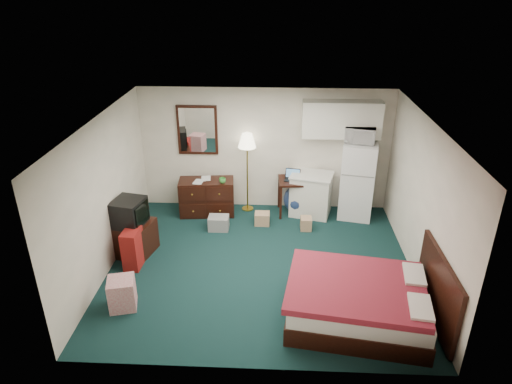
# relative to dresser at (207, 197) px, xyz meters

# --- Properties ---
(floor) EXTENTS (5.00, 4.50, 0.01)m
(floor) POSITION_rel_dresser_xyz_m (1.16, -1.82, -0.37)
(floor) COLOR black
(floor) RESTS_ON ground
(ceiling) EXTENTS (5.00, 4.50, 0.01)m
(ceiling) POSITION_rel_dresser_xyz_m (1.16, -1.82, 2.13)
(ceiling) COLOR beige
(ceiling) RESTS_ON walls
(walls) EXTENTS (5.01, 4.51, 2.50)m
(walls) POSITION_rel_dresser_xyz_m (1.16, -1.82, 0.88)
(walls) COLOR beige
(walls) RESTS_ON floor
(mirror) EXTENTS (0.80, 0.06, 1.00)m
(mirror) POSITION_rel_dresser_xyz_m (-0.19, 0.40, 1.28)
(mirror) COLOR white
(mirror) RESTS_ON walls
(upper_cabinets) EXTENTS (1.50, 0.35, 0.70)m
(upper_cabinets) POSITION_rel_dresser_xyz_m (2.61, 0.26, 1.58)
(upper_cabinets) COLOR silver
(upper_cabinets) RESTS_ON walls
(headboard) EXTENTS (0.06, 1.56, 1.00)m
(headboard) POSITION_rel_dresser_xyz_m (3.62, -3.10, 0.18)
(headboard) COLOR black
(headboard) RESTS_ON walls
(dresser) EXTENTS (1.13, 0.59, 0.74)m
(dresser) POSITION_rel_dresser_xyz_m (0.00, 0.00, 0.00)
(dresser) COLOR black
(dresser) RESTS_ON floor
(floor_lamp) EXTENTS (0.45, 0.45, 1.64)m
(floor_lamp) POSITION_rel_dresser_xyz_m (0.81, 0.23, 0.45)
(floor_lamp) COLOR #B6942E
(floor_lamp) RESTS_ON floor
(desk) EXTENTS (0.62, 0.62, 0.74)m
(desk) POSITION_rel_dresser_xyz_m (1.74, 0.11, -0.00)
(desk) COLOR black
(desk) RESTS_ON floor
(exercise_ball) EXTENTS (0.70, 0.70, 0.58)m
(exercise_ball) POSITION_rel_dresser_xyz_m (1.84, 0.14, -0.08)
(exercise_ball) COLOR navy
(exercise_ball) RESTS_ON floor
(kitchen_counter) EXTENTS (0.89, 0.76, 0.84)m
(kitchen_counter) POSITION_rel_dresser_xyz_m (2.10, 0.09, 0.05)
(kitchen_counter) COLOR silver
(kitchen_counter) RESTS_ON floor
(fridge) EXTENTS (0.75, 0.75, 1.55)m
(fridge) POSITION_rel_dresser_xyz_m (3.00, 0.06, 0.40)
(fridge) COLOR white
(fridge) RESTS_ON floor
(bed) EXTENTS (2.07, 1.72, 0.60)m
(bed) POSITION_rel_dresser_xyz_m (2.56, -3.10, -0.07)
(bed) COLOR maroon
(bed) RESTS_ON floor
(tv_stand) EXTENTS (0.72, 0.76, 0.58)m
(tv_stand) POSITION_rel_dresser_xyz_m (-1.04, -1.52, -0.08)
(tv_stand) COLOR black
(tv_stand) RESTS_ON floor
(suitcase) EXTENTS (0.28, 0.43, 0.67)m
(suitcase) POSITION_rel_dresser_xyz_m (-0.95, -1.93, -0.03)
(suitcase) COLOR maroon
(suitcase) RESTS_ON floor
(retail_box) EXTENTS (0.46, 0.46, 0.47)m
(retail_box) POSITION_rel_dresser_xyz_m (-0.81, -2.98, -0.13)
(retail_box) COLOR silver
(retail_box) RESTS_ON floor
(file_bin) EXTENTS (0.38, 0.29, 0.27)m
(file_bin) POSITION_rel_dresser_xyz_m (0.31, -0.64, -0.24)
(file_bin) COLOR gray
(file_bin) RESTS_ON floor
(cardboard_box_a) EXTENTS (0.29, 0.24, 0.24)m
(cardboard_box_a) POSITION_rel_dresser_xyz_m (1.14, -0.40, -0.25)
(cardboard_box_a) COLOR #946D54
(cardboard_box_a) RESTS_ON floor
(cardboard_box_b) EXTENTS (0.21, 0.25, 0.24)m
(cardboard_box_b) POSITION_rel_dresser_xyz_m (1.98, -0.56, -0.25)
(cardboard_box_b) COLOR #946D54
(cardboard_box_b) RESTS_ON floor
(laptop) EXTENTS (0.34, 0.29, 0.20)m
(laptop) POSITION_rel_dresser_xyz_m (1.71, 0.08, 0.47)
(laptop) COLOR black
(laptop) RESTS_ON desk
(crt_tv) EXTENTS (0.60, 0.63, 0.46)m
(crt_tv) POSITION_rel_dresser_xyz_m (-1.07, -1.56, 0.44)
(crt_tv) COLOR black
(crt_tv) RESTS_ON tv_stand
(microwave) EXTENTS (0.61, 0.42, 0.38)m
(microwave) POSITION_rel_dresser_xyz_m (2.96, 0.11, 1.37)
(microwave) COLOR white
(microwave) RESTS_ON fridge
(book_a) EXTENTS (0.18, 0.05, 0.24)m
(book_a) POSITION_rel_dresser_xyz_m (-0.22, -0.09, 0.49)
(book_a) COLOR #946D54
(book_a) RESTS_ON dresser
(book_b) EXTENTS (0.19, 0.05, 0.25)m
(book_b) POSITION_rel_dresser_xyz_m (-0.10, 0.05, 0.50)
(book_b) COLOR #946D54
(book_b) RESTS_ON dresser
(mug) EXTENTS (0.15, 0.13, 0.13)m
(mug) POSITION_rel_dresser_xyz_m (0.34, -0.11, 0.44)
(mug) COLOR green
(mug) RESTS_ON dresser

